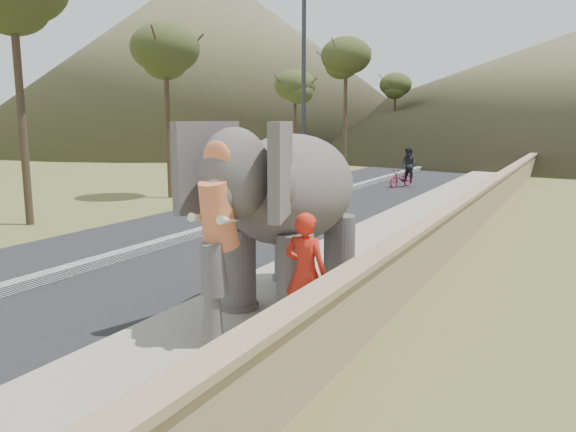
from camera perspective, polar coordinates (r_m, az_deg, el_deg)
The scene contains 11 objects.
ground at distance 6.87m, azimuth -17.73°, elevation -19.05°, with size 160.00×160.00×0.00m, color olive.
road at distance 17.29m, azimuth -5.78°, elevation -1.06°, with size 7.00×120.00×0.03m, color black.
median at distance 17.27m, azimuth -5.79°, elevation -0.75°, with size 0.35×120.00×0.22m, color black.
walkway at distance 15.14m, azimuth 10.22°, elevation -2.49°, with size 3.00×120.00×0.15m, color #9E9687.
parapet at distance 14.65m, azimuth 16.43°, elevation -1.26°, with size 0.30×120.00×1.10m, color tan.
lamppost at distance 21.23m, azimuth 2.38°, elevation 14.16°, with size 1.76×0.36×8.00m.
signboard at distance 20.90m, azimuth 2.46°, elevation 5.36°, with size 0.60×0.08×2.40m.
hill_left at distance 73.18m, azimuth -8.14°, elevation 15.79°, with size 60.00×60.00×22.00m, color brown.
elephant_and_man at distance 9.70m, azimuth 0.43°, elevation 0.26°, with size 2.36×4.22×3.03m.
motorcyclist at distance 27.62m, azimuth 11.78°, elevation 4.43°, with size 1.40×1.82×1.94m.
trees at distance 33.10m, azimuth 26.11°, elevation 9.97°, with size 47.55×42.08×9.03m.
Camera 1 is at (4.41, -4.13, 3.26)m, focal length 35.00 mm.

